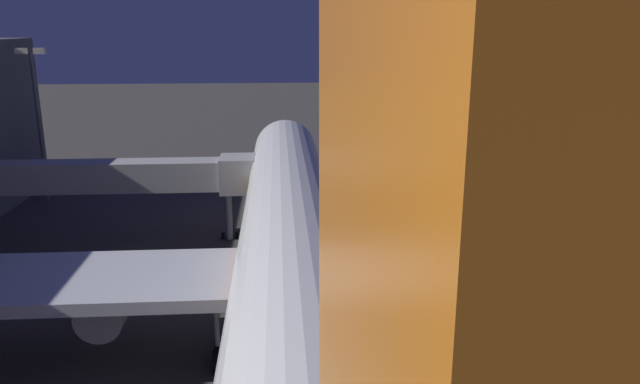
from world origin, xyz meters
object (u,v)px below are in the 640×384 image
at_px(baggage_container_near_belt, 428,186).
at_px(airliner_at_gate, 293,264).
at_px(jet_bridge, 135,176).
at_px(traffic_cone_nose_starboard, 265,197).
at_px(traffic_cone_nose_port, 306,196).
at_px(apron_floodlight_mast, 38,113).
at_px(ground_crew_marshaller_fwd, 397,182).

bearing_deg(baggage_container_near_belt, airliner_at_gate, 64.97).
bearing_deg(jet_bridge, baggage_container_near_belt, -154.43).
xyz_separation_m(airliner_at_gate, traffic_cone_nose_starboard, (2.20, -32.54, -5.46)).
distance_m(baggage_container_near_belt, traffic_cone_nose_port, 13.84).
height_order(jet_bridge, traffic_cone_nose_starboard, jet_bridge).
xyz_separation_m(airliner_at_gate, traffic_cone_nose_port, (-2.20, -32.54, -5.46)).
bearing_deg(traffic_cone_nose_starboard, traffic_cone_nose_port, 180.00).
height_order(apron_floodlight_mast, traffic_cone_nose_port, apron_floodlight_mast).
bearing_deg(jet_bridge, traffic_cone_nose_starboard, -131.22).
height_order(jet_bridge, apron_floodlight_mast, apron_floodlight_mast).
xyz_separation_m(apron_floodlight_mast, baggage_container_near_belt, (-41.44, -0.09, -8.66)).
relative_size(jet_bridge, apron_floodlight_mast, 1.52).
height_order(apron_floodlight_mast, ground_crew_marshaller_fwd, apron_floodlight_mast).
xyz_separation_m(baggage_container_near_belt, traffic_cone_nose_port, (13.74, 1.60, -0.44)).
bearing_deg(apron_floodlight_mast, traffic_cone_nose_port, 176.88).
bearing_deg(apron_floodlight_mast, jet_bridge, 132.65).
xyz_separation_m(jet_bridge, traffic_cone_nose_starboard, (-10.68, -12.19, -5.54)).
height_order(apron_floodlight_mast, baggage_container_near_belt, apron_floodlight_mast).
xyz_separation_m(jet_bridge, baggage_container_near_belt, (-28.82, -13.79, -5.11)).
bearing_deg(apron_floodlight_mast, traffic_cone_nose_starboard, 176.29).
bearing_deg(traffic_cone_nose_starboard, ground_crew_marshaller_fwd, -168.92).
relative_size(airliner_at_gate, traffic_cone_nose_port, 123.93).
bearing_deg(ground_crew_marshaller_fwd, traffic_cone_nose_port, 15.56).
distance_m(baggage_container_near_belt, ground_crew_marshaller_fwd, 3.56).
bearing_deg(airliner_at_gate, traffic_cone_nose_port, -93.87).
distance_m(airliner_at_gate, jet_bridge, 24.09).
xyz_separation_m(airliner_at_gate, jet_bridge, (12.88, -20.35, 0.09)).
xyz_separation_m(airliner_at_gate, baggage_container_near_belt, (-15.94, -34.14, -5.02)).
distance_m(apron_floodlight_mast, traffic_cone_nose_port, 29.19).
height_order(airliner_at_gate, ground_crew_marshaller_fwd, airliner_at_gate).
bearing_deg(baggage_container_near_belt, traffic_cone_nose_starboard, 5.04).
relative_size(jet_bridge, traffic_cone_nose_starboard, 44.08).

